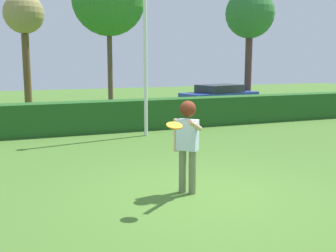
% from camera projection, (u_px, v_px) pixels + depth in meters
% --- Properties ---
extents(ground_plane, '(60.00, 60.00, 0.00)m').
position_uv_depth(ground_plane, '(201.00, 195.00, 7.68)').
color(ground_plane, '#446D29').
extents(person, '(0.50, 0.82, 1.77)m').
position_uv_depth(person, '(187.00, 136.00, 7.62)').
color(person, '#6B7652').
rests_on(person, ground).
extents(frisbee, '(0.27, 0.27, 0.09)m').
position_uv_depth(frisbee, '(174.00, 126.00, 6.71)').
color(frisbee, orange).
extents(lamppost, '(0.24, 0.24, 6.95)m').
position_uv_depth(lamppost, '(145.00, 20.00, 13.16)').
color(lamppost, silver).
rests_on(lamppost, ground).
extents(hedge_row, '(26.83, 0.90, 1.09)m').
position_uv_depth(hedge_row, '(108.00, 116.00, 14.52)').
color(hedge_row, '#22541E').
rests_on(hedge_row, ground).
extents(parked_car_blue, '(4.48, 2.61, 1.25)m').
position_uv_depth(parked_car_blue, '(220.00, 95.00, 21.53)').
color(parked_car_blue, '#263FA5').
rests_on(parked_car_blue, ground).
extents(willow_tree, '(2.15, 2.15, 6.09)m').
position_uv_depth(willow_tree, '(24.00, 17.00, 21.94)').
color(willow_tree, brown).
rests_on(willow_tree, ground).
extents(maple_tree, '(2.69, 2.69, 6.41)m').
position_uv_depth(maple_tree, '(250.00, 15.00, 22.35)').
color(maple_tree, brown).
rests_on(maple_tree, ground).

